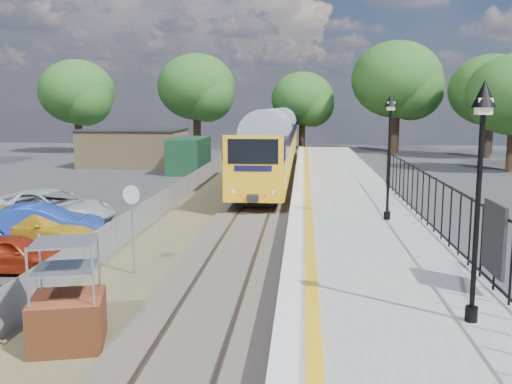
# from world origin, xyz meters

# --- Properties ---
(ground) EXTENTS (120.00, 120.00, 0.00)m
(ground) POSITION_xyz_m (0.00, 0.00, 0.00)
(ground) COLOR #2D2D30
(ground) RESTS_ON ground
(track_bed) EXTENTS (5.90, 80.00, 0.29)m
(track_bed) POSITION_xyz_m (-0.47, 9.67, 0.09)
(track_bed) COLOR #473F38
(track_bed) RESTS_ON ground
(platform) EXTENTS (5.00, 70.00, 0.90)m
(platform) POSITION_xyz_m (4.20, 8.00, 0.45)
(platform) COLOR gray
(platform) RESTS_ON ground
(platform_edge) EXTENTS (0.90, 70.00, 0.01)m
(platform_edge) POSITION_xyz_m (2.14, 8.00, 0.90)
(platform_edge) COLOR silver
(platform_edge) RESTS_ON platform
(victorian_lamp_south) EXTENTS (0.44, 0.44, 4.60)m
(victorian_lamp_south) POSITION_xyz_m (5.50, -4.00, 4.30)
(victorian_lamp_south) COLOR black
(victorian_lamp_south) RESTS_ON platform
(victorian_lamp_north) EXTENTS (0.44, 0.44, 4.60)m
(victorian_lamp_north) POSITION_xyz_m (5.30, 6.00, 4.30)
(victorian_lamp_north) COLOR black
(victorian_lamp_north) RESTS_ON platform
(palisade_fence) EXTENTS (0.12, 26.00, 2.00)m
(palisade_fence) POSITION_xyz_m (6.55, 2.24, 1.84)
(palisade_fence) COLOR black
(palisade_fence) RESTS_ON platform
(wire_fence) EXTENTS (0.06, 52.00, 1.20)m
(wire_fence) POSITION_xyz_m (-4.20, 12.00, 0.60)
(wire_fence) COLOR #999EA3
(wire_fence) RESTS_ON ground
(outbuilding) EXTENTS (10.80, 10.10, 3.12)m
(outbuilding) POSITION_xyz_m (-10.91, 31.21, 1.52)
(outbuilding) COLOR #927952
(outbuilding) RESTS_ON ground
(tree_line) EXTENTS (56.80, 43.80, 11.88)m
(tree_line) POSITION_xyz_m (1.40, 42.00, 6.61)
(tree_line) COLOR #332319
(tree_line) RESTS_ON ground
(train) EXTENTS (2.82, 40.83, 3.51)m
(train) POSITION_xyz_m (0.00, 30.60, 2.34)
(train) COLOR #F3B015
(train) RESTS_ON ground
(brick_plinth) EXTENTS (1.76, 1.76, 2.34)m
(brick_plinth) POSITION_xyz_m (-2.63, -3.87, 1.12)
(brick_plinth) COLOR brown
(brick_plinth) RESTS_ON ground
(speed_sign) EXTENTS (0.54, 0.17, 2.74)m
(speed_sign) POSITION_xyz_m (-2.77, 1.22, 1.86)
(speed_sign) COLOR #999EA3
(speed_sign) RESTS_ON ground
(car_red) EXTENTS (3.49, 1.46, 1.18)m
(car_red) POSITION_xyz_m (-6.53, 1.31, 0.59)
(car_red) COLOR maroon
(car_red) RESTS_ON ground
(car_blue) EXTENTS (4.68, 2.30, 1.48)m
(car_blue) POSITION_xyz_m (-7.34, 4.83, 0.74)
(car_blue) COLOR #1A3AA0
(car_blue) RESTS_ON ground
(car_yellow) EXTENTS (4.88, 2.82, 1.33)m
(car_yellow) POSITION_xyz_m (-7.23, 4.63, 0.66)
(car_yellow) COLOR gold
(car_yellow) RESTS_ON ground
(car_white) EXTENTS (6.06, 3.74, 1.57)m
(car_white) POSITION_xyz_m (-8.32, 7.70, 0.78)
(car_white) COLOR beige
(car_white) RESTS_ON ground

